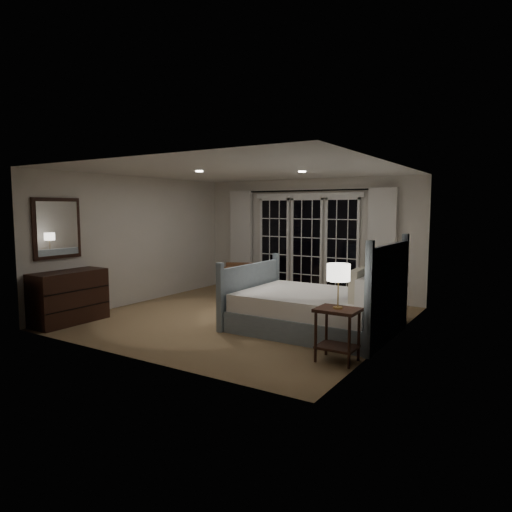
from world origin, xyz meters
The scene contains 20 objects.
floor centered at (0.00, 0.00, 0.00)m, with size 5.00×5.00×0.00m, color #856248.
ceiling centered at (0.00, 0.00, 2.50)m, with size 5.00×5.00×0.00m, color silver.
wall_left centered at (-2.50, 0.00, 1.25)m, with size 0.02×5.00×2.50m, color beige.
wall_right centered at (2.50, 0.00, 1.25)m, with size 0.02×5.00×2.50m, color beige.
wall_back centered at (0.00, 2.50, 1.25)m, with size 5.00×0.02×2.50m, color beige.
wall_front centered at (0.00, -2.50, 1.25)m, with size 5.00×0.02×2.50m, color beige.
french_doors centered at (0.00, 2.46, 1.09)m, with size 2.50×0.04×2.20m.
curtain_rod centered at (0.00, 2.40, 2.25)m, with size 0.03×0.03×3.50m, color black.
curtain_left centered at (-1.65, 2.38, 1.15)m, with size 0.55×0.10×2.25m, color silver.
curtain_right centered at (1.65, 2.38, 1.15)m, with size 0.55×0.10×2.25m, color silver.
downlight_a centered at (0.80, 0.60, 2.49)m, with size 0.12×0.12×0.01m, color white.
downlight_b centered at (-0.60, -0.40, 2.49)m, with size 0.12×0.12×0.01m, color white.
bed centered at (1.41, -0.07, 0.34)m, with size 2.36×1.70×1.38m.
nightstand_left centered at (2.22, -1.25, 0.44)m, with size 0.51×0.41×0.67m.
nightstand_right centered at (2.16, 1.07, 0.45)m, with size 0.52×0.42×0.68m.
lamp_left centered at (2.22, -1.25, 1.10)m, with size 0.28×0.28×0.55m.
lamp_right centered at (2.16, 1.07, 1.11)m, with size 0.28×0.28×0.54m.
armchair centered at (-0.95, 1.37, 0.37)m, with size 0.80×0.82×0.75m, color brown.
dresser centered at (-2.23, -1.80, 0.43)m, with size 0.52×1.21×0.86m.
mirror centered at (-2.47, -1.80, 1.55)m, with size 0.05×0.85×1.00m.
Camera 1 is at (4.28, -6.39, 1.88)m, focal length 32.00 mm.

